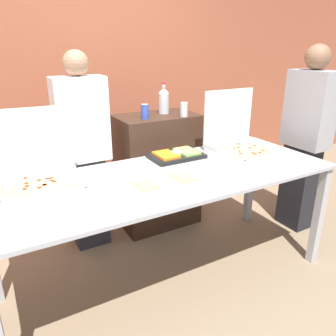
{
  "coord_description": "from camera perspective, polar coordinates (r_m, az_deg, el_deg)",
  "views": [
    {
      "loc": [
        -0.99,
        -1.77,
        1.65
      ],
      "look_at": [
        0.0,
        0.0,
        0.89
      ],
      "focal_mm": 35.0,
      "sensor_mm": 36.0,
      "label": 1
    }
  ],
  "objects": [
    {
      "name": "person_guest_plaid",
      "position": [
        2.73,
        -14.41,
        2.76
      ],
      "size": [
        0.4,
        0.22,
        1.63
      ],
      "rotation": [
        0.0,
        0.0,
        3.14
      ],
      "color": "#2D2D38",
      "rests_on": "ground_plane"
    },
    {
      "name": "buffet_table",
      "position": [
        2.22,
        0.0,
        -3.41
      ],
      "size": [
        2.35,
        0.87,
        0.84
      ],
      "color": "#A8AAB2",
      "rests_on": "ground_plane"
    },
    {
      "name": "sideboard_podium",
      "position": [
        3.1,
        -1.85,
        -0.54
      ],
      "size": [
        0.73,
        0.46,
        1.07
      ],
      "color": "#382319",
      "rests_on": "ground_plane"
    },
    {
      "name": "soda_can_colored",
      "position": [
        2.78,
        -4.05,
        9.77
      ],
      "size": [
        0.07,
        0.07,
        0.12
      ],
      "color": "#334CB2",
      "rests_on": "sideboard_podium"
    },
    {
      "name": "paper_plate_front_center",
      "position": [
        1.99,
        -3.79,
        -3.18
      ],
      "size": [
        0.21,
        0.21,
        0.03
      ],
      "color": "white",
      "rests_on": "buffet_table"
    },
    {
      "name": "person_guest_cap",
      "position": [
        3.19,
        22.8,
        4.8
      ],
      "size": [
        0.22,
        0.4,
        1.67
      ],
      "rotation": [
        0.0,
        0.0,
        1.57
      ],
      "color": "black",
      "rests_on": "ground_plane"
    },
    {
      "name": "soda_can_silver",
      "position": [
        2.87,
        2.8,
        10.14
      ],
      "size": [
        0.07,
        0.07,
        0.12
      ],
      "color": "silver",
      "rests_on": "sideboard_podium"
    },
    {
      "name": "brick_wall_behind",
      "position": [
        3.61,
        -13.89,
        16.04
      ],
      "size": [
        10.0,
        0.06,
        2.8
      ],
      "color": "#9E5138",
      "rests_on": "ground_plane"
    },
    {
      "name": "paper_plate_front_right",
      "position": [
        2.1,
        2.94,
        -1.81
      ],
      "size": [
        0.24,
        0.24,
        0.03
      ],
      "color": "white",
      "rests_on": "buffet_table"
    },
    {
      "name": "ground_plane",
      "position": [
        2.62,
        0.0,
        -18.58
      ],
      "size": [
        16.0,
        16.0,
        0.0
      ],
      "primitive_type": "plane",
      "color": "#847056"
    },
    {
      "name": "pizza_box_far_left",
      "position": [
        2.69,
        12.73,
        4.41
      ],
      "size": [
        0.49,
        0.5,
        0.48
      ],
      "rotation": [
        0.0,
        0.0,
        0.01
      ],
      "color": "silver",
      "rests_on": "buffet_table"
    },
    {
      "name": "soda_bottle",
      "position": [
        3.0,
        -0.75,
        11.72
      ],
      "size": [
        0.09,
        0.09,
        0.27
      ],
      "color": "#B7BCC1",
      "rests_on": "sideboard_podium"
    },
    {
      "name": "veggie_tray",
      "position": [
        2.51,
        1.48,
        2.25
      ],
      "size": [
        0.41,
        0.25,
        0.05
      ],
      "color": "black",
      "rests_on": "buffet_table"
    },
    {
      "name": "pizza_box_near_left",
      "position": [
        2.14,
        -21.43,
        -0.87
      ],
      "size": [
        0.49,
        0.51,
        0.45
      ],
      "rotation": [
        0.0,
        0.0,
        -0.08
      ],
      "color": "silver",
      "rests_on": "buffet_table"
    }
  ]
}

